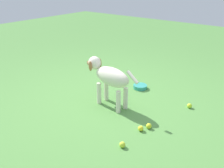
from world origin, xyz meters
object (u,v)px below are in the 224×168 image
object	(u,v)px
dog	(109,76)
tennis_ball_0	(149,126)
tennis_ball_2	(189,106)
tennis_ball_1	(122,145)
tennis_ball_3	(141,128)
water_bowl	(140,87)

from	to	relation	value
dog	tennis_ball_0	world-z (taller)	dog
dog	tennis_ball_2	size ratio (longest dim) A/B	14.43
dog	tennis_ball_2	world-z (taller)	dog
dog	tennis_ball_1	world-z (taller)	dog
tennis_ball_1	tennis_ball_2	distance (m)	1.29
tennis_ball_1	tennis_ball_3	size ratio (longest dim) A/B	1.00
water_bowl	dog	bearing A→B (deg)	175.76
tennis_ball_3	water_bowl	size ratio (longest dim) A/B	0.30
dog	tennis_ball_3	bearing A→B (deg)	164.39
tennis_ball_0	tennis_ball_1	world-z (taller)	same
tennis_ball_3	water_bowl	distance (m)	1.21
dog	tennis_ball_2	distance (m)	1.18
tennis_ball_0	tennis_ball_3	bearing A→B (deg)	154.97
tennis_ball_3	tennis_ball_0	bearing A→B (deg)	-25.03
tennis_ball_0	water_bowl	world-z (taller)	tennis_ball_0
tennis_ball_0	tennis_ball_2	distance (m)	0.81
tennis_ball_3	tennis_ball_1	bearing A→B (deg)	-178.48
tennis_ball_0	tennis_ball_1	size ratio (longest dim) A/B	1.00
tennis_ball_3	water_bowl	xyz separation A→B (m)	(1.02, 0.65, -0.00)
dog	tennis_ball_0	size ratio (longest dim) A/B	14.43
dog	tennis_ball_3	size ratio (longest dim) A/B	14.43
tennis_ball_1	tennis_ball_2	bearing A→B (deg)	-9.93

